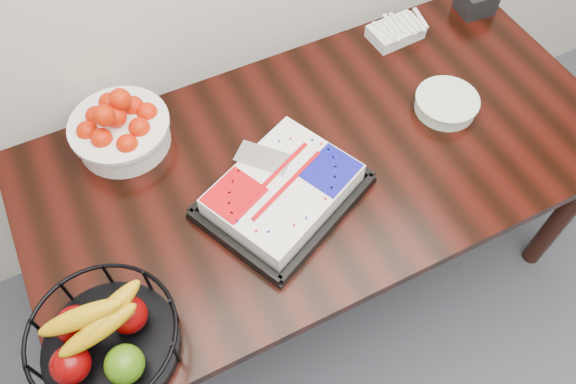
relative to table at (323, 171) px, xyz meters
name	(u,v)px	position (x,y,z in m)	size (l,w,h in m)	color
table	(323,171)	(0.00, 0.00, 0.00)	(1.80, 0.90, 0.75)	black
cake_tray	(283,191)	(-0.18, -0.09, 0.13)	(0.54, 0.49, 0.09)	black
tangerine_bowl	(119,125)	(-0.52, 0.31, 0.17)	(0.30, 0.30, 0.19)	white
fruit_basket	(105,339)	(-0.74, -0.29, 0.16)	(0.35, 0.35, 0.19)	black
plate_stack	(446,104)	(0.43, -0.01, 0.11)	(0.20, 0.20, 0.05)	white
fork_bag	(395,31)	(0.47, 0.34, 0.11)	(0.18, 0.13, 0.05)	silver
napkin_box	(477,1)	(0.80, 0.33, 0.13)	(0.12, 0.10, 0.09)	black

